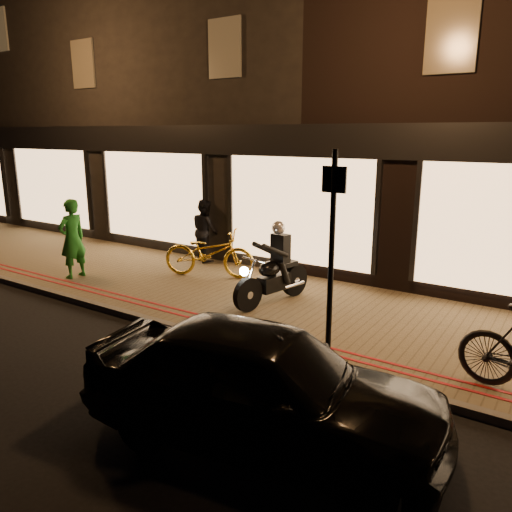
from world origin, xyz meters
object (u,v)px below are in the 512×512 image
at_px(parked_car, 262,384).
at_px(person_green, 72,239).
at_px(sign_post, 332,247).
at_px(motorcycle, 274,272).
at_px(bicycle_gold, 209,253).

bearing_deg(parked_car, person_green, 58.93).
xyz_separation_m(sign_post, person_green, (-6.65, 0.73, -0.78)).
relative_size(sign_post, parked_car, 0.75).
height_order(motorcycle, sign_post, sign_post).
bearing_deg(person_green, sign_post, 84.78).
distance_m(bicycle_gold, person_green, 3.07).
height_order(bicycle_gold, person_green, person_green).
bearing_deg(motorcycle, sign_post, -29.19).
distance_m(person_green, parked_car, 7.33).
relative_size(motorcycle, bicycle_gold, 0.92).
bearing_deg(person_green, bicycle_gold, 125.61).
height_order(sign_post, person_green, sign_post).
bearing_deg(sign_post, bicycle_gold, 149.23).
relative_size(motorcycle, person_green, 1.08).
bearing_deg(person_green, motorcycle, 103.06).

